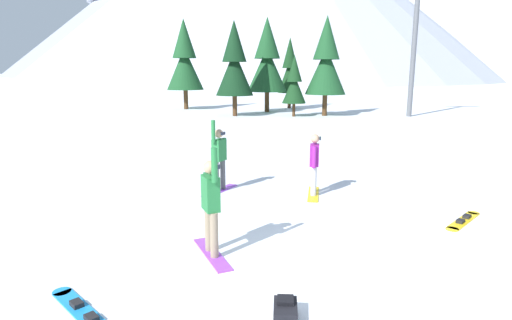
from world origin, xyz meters
name	(u,v)px	position (x,y,z in m)	size (l,w,h in m)	color
ground_plane	(329,260)	(0.00, 0.00, 0.00)	(800.00, 800.00, 0.00)	white
snowboarder_foreground	(211,204)	(-2.13, 0.03, 0.97)	(0.98, 1.49, 2.04)	#993FD8
snowboarder_midground	(314,163)	(-0.09, 4.06, 0.88)	(0.38, 1.47, 1.67)	yellow
snowboarder_background	(219,157)	(-2.70, 4.19, 0.96)	(0.85, 1.44, 2.02)	#993FD8
loose_snowboard_far_spare	(464,220)	(3.18, 2.25, 0.02)	(1.26, 1.49, 0.09)	yellow
loose_snowboard_near_right	(84,313)	(-3.53, -2.05, 0.02)	(1.63, 1.45, 0.09)	#1E8CD8
backpack_black	(285,310)	(-0.74, -1.92, 0.13)	(0.33, 0.53, 0.29)	black
pine_tree_short	(234,64)	(-5.01, 24.08, 3.76)	(2.75, 2.75, 6.90)	#472D19
pine_tree_tall	(290,70)	(-1.05, 31.17, 3.37)	(2.08, 2.08, 6.19)	#472D19
pine_tree_slender	(267,61)	(-2.83, 27.48, 4.07)	(3.19, 3.19, 7.47)	#472D19
pine_tree_twin	(326,62)	(1.65, 24.84, 3.93)	(2.99, 2.99, 7.21)	#472D19
pine_tree_leaning	(294,83)	(-0.64, 24.12, 2.41)	(1.74, 1.74, 4.43)	#472D19
pine_tree_young	(185,60)	(-10.04, 29.35, 4.17)	(3.15, 3.15, 7.65)	#472D19
ski_lift_tower	(415,38)	(7.84, 24.91, 5.60)	(2.93, 0.36, 9.91)	#595B60
peak_central_summit	(156,14)	(-83.85, 252.21, 36.46)	(170.67, 170.67, 69.79)	#8C93A3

